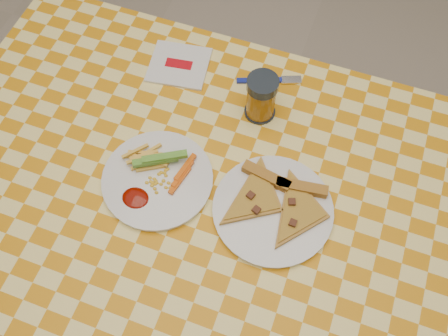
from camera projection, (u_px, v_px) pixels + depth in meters
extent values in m
plane|color=#C0AF9A|center=(214.00, 290.00, 1.72)|extent=(8.00, 8.00, 0.00)
cylinder|color=silver|center=(94.00, 110.00, 1.64)|extent=(0.06, 0.06, 0.71)
cylinder|color=silver|center=(424.00, 213.00, 1.47)|extent=(0.06, 0.06, 0.71)
cube|color=#502E1B|center=(208.00, 204.00, 1.07)|extent=(1.20, 0.80, 0.04)
cylinder|color=silver|center=(158.00, 180.00, 1.06)|extent=(0.24, 0.24, 0.01)
cylinder|color=silver|center=(273.00, 210.00, 1.03)|extent=(0.29, 0.29, 0.01)
cube|color=#20630F|center=(160.00, 159.00, 1.05)|extent=(0.10, 0.08, 0.02)
cube|color=#DC5409|center=(183.00, 174.00, 1.05)|extent=(0.06, 0.08, 0.02)
ellipsoid|color=#6E0B02|center=(135.00, 198.00, 1.03)|extent=(0.06, 0.05, 0.01)
cube|color=#AB6E26|center=(266.00, 177.00, 1.05)|extent=(0.11, 0.04, 0.02)
cube|color=#AB6E26|center=(302.00, 188.00, 1.03)|extent=(0.11, 0.04, 0.02)
cylinder|color=black|center=(260.00, 111.00, 1.15)|extent=(0.07, 0.07, 0.01)
cylinder|color=#90580F|center=(261.00, 100.00, 1.11)|extent=(0.06, 0.06, 0.09)
cylinder|color=black|center=(263.00, 84.00, 1.06)|extent=(0.07, 0.07, 0.02)
cube|color=silver|center=(179.00, 65.00, 1.21)|extent=(0.16, 0.15, 0.01)
cube|color=#BA0A14|center=(179.00, 64.00, 1.21)|extent=(0.07, 0.04, 0.00)
cube|color=navy|center=(259.00, 80.00, 1.19)|extent=(0.11, 0.05, 0.01)
cube|color=silver|center=(291.00, 80.00, 1.19)|extent=(0.05, 0.04, 0.00)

